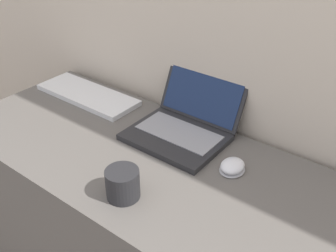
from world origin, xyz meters
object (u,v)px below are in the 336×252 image
Objects in this scene: laptop at (185,122)px; computer_mouse at (232,166)px; external_keyboard at (88,95)px; drink_cup at (123,183)px.

computer_mouse is (0.23, -0.08, -0.03)m from laptop.
computer_mouse is at bearing -19.69° from laptop.
laptop is 0.75× the size of external_keyboard.
drink_cup is 1.08× the size of computer_mouse.
computer_mouse is at bearing -5.05° from external_keyboard.
laptop is 0.25m from computer_mouse.
laptop is 0.37m from drink_cup.
drink_cup is at bearing -33.62° from external_keyboard.
external_keyboard is (-0.46, -0.02, -0.03)m from laptop.
laptop reaches higher than computer_mouse.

